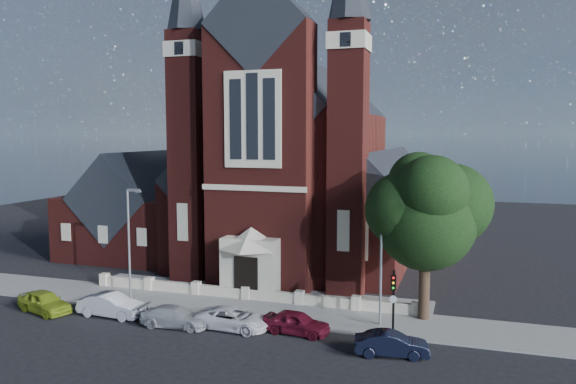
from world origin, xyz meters
name	(u,v)px	position (x,y,z in m)	size (l,w,h in m)	color
ground	(284,273)	(0.00, 15.00, 0.00)	(120.00, 120.00, 0.00)	black
pavement_strip	(235,308)	(0.00, 4.50, 0.00)	(60.00, 5.00, 0.12)	slate
forecourt_paving	(256,293)	(0.00, 8.50, 0.00)	(26.00, 3.00, 0.14)	slate
forecourt_wall	(246,300)	(0.00, 6.50, 0.00)	(24.00, 0.40, 0.90)	#BDB496
church	(309,172)	(0.00, 22.94, 8.19)	(20.01, 34.90, 29.20)	#4F1915
parish_hall	(141,214)	(-16.00, 18.00, 4.01)	(12.00, 12.20, 10.24)	#4F1915
street_tree	(427,214)	(12.60, 5.71, 6.96)	(6.40, 6.60, 10.70)	black
street_lamp_left	(130,237)	(-7.91, 4.00, 4.60)	(1.16, 0.22, 8.09)	gray
street_lamp_right	(383,254)	(10.09, 4.00, 4.60)	(1.16, 0.22, 8.09)	gray
traffic_signal	(393,294)	(11.00, 2.43, 2.58)	(0.28, 0.42, 4.00)	black
car_lime_van	(44,302)	(-11.84, -0.26, 0.74)	(1.75, 4.35, 1.48)	#8BA220
car_silver_a	(112,305)	(-7.06, 0.45, 0.76)	(1.60, 4.58, 1.51)	silver
car_silver_b	(175,317)	(-2.11, -0.03, 0.64)	(1.79, 4.40, 1.28)	#9DA0A4
car_white_suv	(233,318)	(1.47, 0.71, 0.66)	(2.19, 4.75, 1.32)	white
car_dark_red	(296,322)	(5.43, 1.12, 0.69)	(1.64, 4.07, 1.39)	#5B0F20
car_navy	(392,344)	(11.31, -0.53, 0.66)	(1.39, 3.99, 1.31)	black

